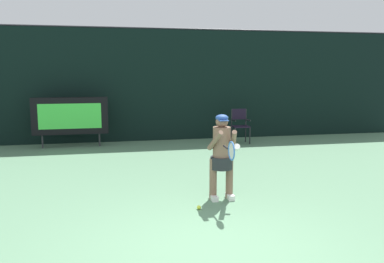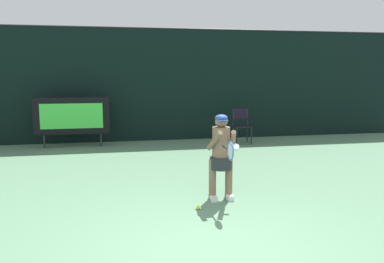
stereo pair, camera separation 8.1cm
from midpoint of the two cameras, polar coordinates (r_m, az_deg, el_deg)
ground at (r=5.09m, az=2.95°, el=-17.80°), size 18.00×22.00×0.03m
backdrop_screen at (r=13.16m, az=-6.70°, el=6.54°), size 18.00×0.12×3.66m
scoreboard at (r=12.45m, az=-17.14°, el=2.13°), size 2.20×0.21×1.50m
umpire_chair at (r=12.78m, az=6.69°, el=1.12°), size 0.52×0.44×1.08m
water_bottle at (r=12.42m, az=4.51°, el=-1.37°), size 0.07×0.07×0.27m
tennis_player at (r=7.04m, az=3.94°, el=-3.08°), size 0.52×0.59×1.52m
tennis_racket at (r=6.39m, az=5.23°, el=-2.73°), size 0.03×0.60×0.31m
tennis_ball_loose at (r=6.71m, az=0.64°, el=-10.76°), size 0.07×0.07×0.07m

